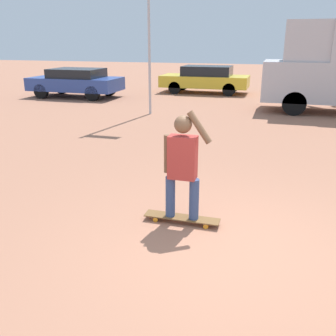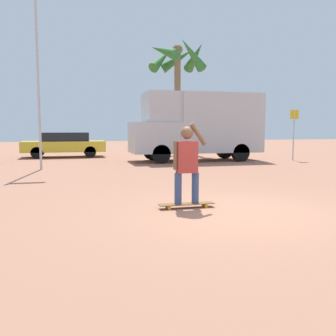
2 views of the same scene
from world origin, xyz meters
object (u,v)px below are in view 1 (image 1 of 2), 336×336
(person_skateboarder, at_px, (182,161))
(parked_car_blue, at_px, (76,82))
(parked_car_yellow, at_px, (205,79))
(skateboard, at_px, (182,218))

(person_skateboarder, height_order, parked_car_blue, person_skateboarder)
(parked_car_blue, bearing_deg, parked_car_yellow, 29.94)
(skateboard, bearing_deg, parked_car_yellow, 99.76)
(parked_car_yellow, xyz_separation_m, parked_car_blue, (-5.52, -3.18, 0.01))
(skateboard, relative_size, person_skateboarder, 0.70)
(skateboard, bearing_deg, person_skateboarder, 180.00)
(skateboard, height_order, parked_car_yellow, parked_car_yellow)
(person_skateboarder, xyz_separation_m, parked_car_yellow, (-2.44, 14.22, -0.23))
(person_skateboarder, relative_size, parked_car_yellow, 0.36)
(skateboard, xyz_separation_m, parked_car_blue, (-7.96, 11.04, 0.65))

